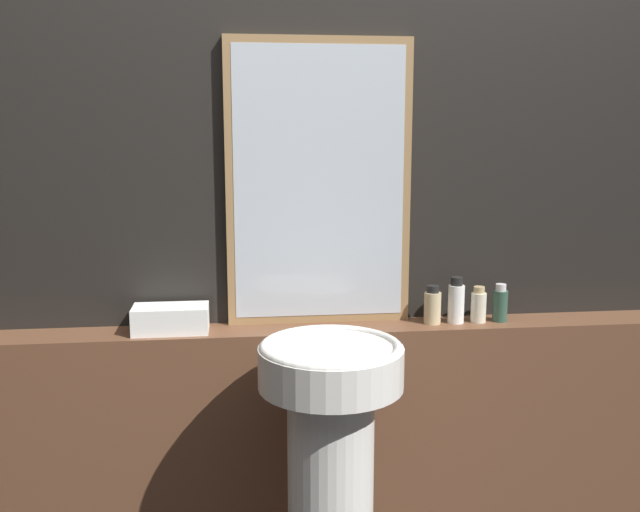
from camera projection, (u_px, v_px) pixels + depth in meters
name	position (u px, v px, depth m)	size (l,w,h in m)	color
wall_back	(335.00, 208.00, 2.31)	(8.00, 0.06, 2.50)	black
vanity_counter	(339.00, 456.00, 2.34)	(2.96, 0.17, 0.88)	brown
pedestal_sink	(331.00, 475.00, 1.99)	(0.40, 0.40, 0.93)	silver
mirror	(319.00, 184.00, 2.24)	(0.59, 0.03, 0.90)	#937047
towel_stack	(171.00, 319.00, 2.20)	(0.23, 0.12, 0.08)	white
shampoo_bottle	(432.00, 306.00, 2.29)	(0.05, 0.05, 0.12)	#C6B284
conditioner_bottle	(456.00, 302.00, 2.30)	(0.05, 0.05, 0.15)	white
lotion_bottle	(479.00, 306.00, 2.31)	(0.05, 0.05, 0.12)	beige
body_wash_bottle	(500.00, 304.00, 2.32)	(0.05, 0.05, 0.12)	#2D4C3D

